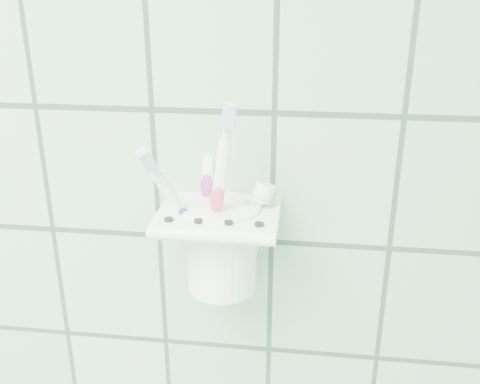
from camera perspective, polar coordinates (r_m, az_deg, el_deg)
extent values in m
cube|color=white|center=(0.64, -1.67, -2.01)|extent=(0.05, 0.02, 0.04)
cube|color=white|center=(0.60, -2.24, -2.56)|extent=(0.13, 0.10, 0.02)
cylinder|color=white|center=(0.55, -3.10, -4.70)|extent=(0.13, 0.02, 0.02)
cylinder|color=black|center=(0.57, -7.62, -2.97)|extent=(0.01, 0.01, 0.00)
cylinder|color=black|center=(0.56, -4.46, -3.16)|extent=(0.01, 0.01, 0.00)
cylinder|color=black|center=(0.56, -1.23, -3.34)|extent=(0.01, 0.01, 0.00)
cylinder|color=black|center=(0.56, 2.06, -3.52)|extent=(0.01, 0.01, 0.00)
cylinder|color=white|center=(0.62, -1.93, -5.88)|extent=(0.08, 0.08, 0.10)
cylinder|color=white|center=(0.60, -1.99, -1.72)|extent=(0.09, 0.09, 0.01)
cylinder|color=black|center=(0.60, -1.99, -1.63)|extent=(0.07, 0.07, 0.00)
cylinder|color=white|center=(0.62, -1.88, -2.09)|extent=(0.08, 0.07, 0.15)
cylinder|color=white|center=(0.59, -1.98, 5.86)|extent=(0.02, 0.02, 0.02)
cube|color=silver|center=(0.58, -2.09, 6.99)|extent=(0.02, 0.02, 0.03)
cube|color=white|center=(0.59, -1.98, 7.16)|extent=(0.02, 0.02, 0.03)
ellipsoid|color=#1E38A5|center=(0.61, -1.98, -0.64)|extent=(0.02, 0.02, 0.03)
cylinder|color=white|center=(0.60, -3.40, -2.10)|extent=(0.03, 0.08, 0.17)
cylinder|color=white|center=(0.57, -3.61, 7.07)|extent=(0.01, 0.02, 0.03)
cube|color=silver|center=(0.56, -3.77, 8.40)|extent=(0.02, 0.02, 0.03)
cube|color=white|center=(0.56, -3.63, 8.57)|extent=(0.02, 0.02, 0.03)
ellipsoid|color=purple|center=(0.58, -3.54, -0.43)|extent=(0.02, 0.02, 0.03)
cylinder|color=white|center=(0.59, -3.91, -2.26)|extent=(0.04, 0.02, 0.18)
cylinder|color=white|center=(0.56, -4.16, 7.05)|extent=(0.01, 0.01, 0.02)
cube|color=silver|center=(0.55, -4.34, 8.39)|extent=(0.02, 0.01, 0.03)
cube|color=white|center=(0.56, -4.18, 8.57)|extent=(0.02, 0.01, 0.03)
ellipsoid|color=#D83F72|center=(0.58, -4.07, -0.58)|extent=(0.02, 0.01, 0.03)
cube|color=silver|center=(0.61, -0.78, -5.53)|extent=(0.06, 0.03, 0.10)
cube|color=silver|center=(0.63, -0.76, -9.22)|extent=(0.04, 0.01, 0.02)
cone|color=silver|center=(0.59, -0.80, -1.02)|extent=(0.03, 0.03, 0.03)
cylinder|color=white|center=(0.58, -0.81, 0.12)|extent=(0.03, 0.03, 0.03)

